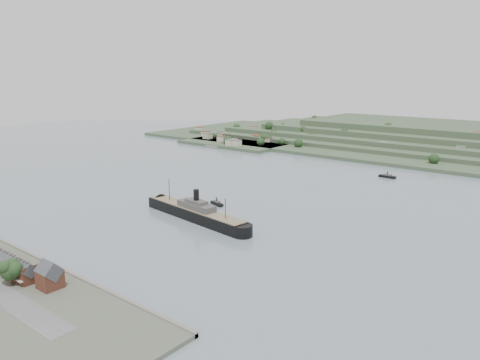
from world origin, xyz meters
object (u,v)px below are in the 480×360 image
Objects in this scene: terrace_row at (5,261)px; tugboat at (217,203)px; gabled_building at (50,276)px; steamship at (192,212)px; fig_tree at (10,270)px.

terrace_row is 164.98m from tugboat.
gabled_building is 0.13× the size of steamship.
terrace_row is 21.40m from fig_tree.
gabled_building is at bearing -77.15° from steamship.
terrace_row is at bearing -89.92° from tugboat.
tugboat is (-0.23, 164.90, -5.30)m from terrace_row.
gabled_building is (37.50, 4.02, 1.34)m from terrace_row.
steamship reaches higher than fig_tree.
fig_tree is (20.10, -6.56, 3.29)m from terrace_row.
gabled_building is 1.06× the size of fig_tree.
terrace_row reaches higher than tugboat.
gabled_building reaches higher than tugboat.
terrace_row is at bearing -173.88° from gabled_building.
steamship reaches higher than terrace_row.
gabled_building reaches higher than fig_tree.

